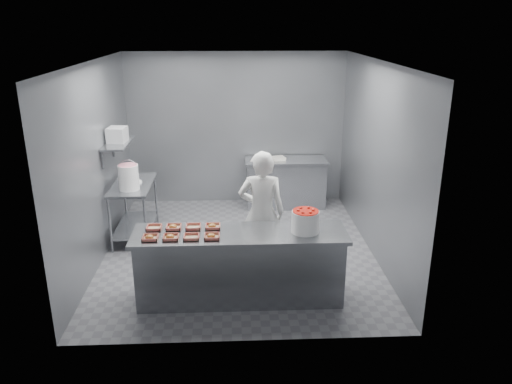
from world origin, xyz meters
TOP-DOWN VIEW (x-y plane):
  - floor at (0.00, 0.00)m, footprint 4.50×4.50m
  - ceiling at (0.00, 0.00)m, footprint 4.50×4.50m
  - wall_back at (0.00, 2.25)m, footprint 4.00×0.04m
  - wall_left at (-2.00, 0.00)m, footprint 0.04×4.50m
  - wall_right at (2.00, 0.00)m, footprint 0.04×4.50m
  - service_counter at (0.00, -1.35)m, footprint 2.60×0.70m
  - prep_table at (-1.65, 0.60)m, footprint 0.60×1.20m
  - back_counter at (0.90, 1.90)m, footprint 1.50×0.60m
  - wall_shelf at (-1.82, 0.60)m, footprint 0.35×0.90m
  - tray_0 at (-1.05, -1.50)m, footprint 0.19×0.18m
  - tray_1 at (-0.81, -1.50)m, footprint 0.19×0.18m
  - tray_2 at (-0.57, -1.50)m, footprint 0.19×0.18m
  - tray_3 at (-0.33, -1.50)m, footprint 0.19×0.18m
  - tray_4 at (-1.05, -1.20)m, footprint 0.19×0.18m
  - tray_5 at (-0.81, -1.20)m, footprint 0.19×0.18m
  - tray_6 at (-0.57, -1.20)m, footprint 0.19×0.18m
  - tray_7 at (-0.33, -1.20)m, footprint 0.19×0.18m
  - worker at (0.31, -0.61)m, footprint 0.66×0.46m
  - strawberry_tub at (0.79, -1.37)m, footprint 0.33×0.33m
  - glaze_bucket at (-1.64, 0.33)m, footprint 0.32×0.30m
  - bucket_lid at (-1.65, 0.64)m, footprint 0.30×0.30m
  - rag at (-1.69, 0.80)m, footprint 0.15×0.13m
  - appliance at (-1.82, 0.63)m, footprint 0.29×0.32m
  - paper_stack at (0.72, 1.90)m, footprint 0.33×0.26m

SIDE VIEW (x-z plane):
  - floor at x=0.00m, z-range 0.00..0.00m
  - back_counter at x=0.90m, z-range 0.00..0.90m
  - service_counter at x=0.00m, z-range 0.00..0.90m
  - prep_table at x=-1.65m, z-range 0.14..1.04m
  - worker at x=0.31m, z-range 0.00..1.72m
  - rag at x=-1.69m, z-range 0.90..0.92m
  - bucket_lid at x=-1.65m, z-range 0.90..0.92m
  - tray_2 at x=-0.57m, z-range 0.90..0.94m
  - tray_4 at x=-1.05m, z-range 0.90..0.94m
  - tray_6 at x=-0.57m, z-range 0.90..0.94m
  - tray_0 at x=-1.05m, z-range 0.89..0.95m
  - tray_1 at x=-0.81m, z-range 0.89..0.95m
  - tray_3 at x=-0.33m, z-range 0.89..0.95m
  - tray_5 at x=-0.81m, z-range 0.89..0.95m
  - tray_7 at x=-0.33m, z-range 0.89..0.95m
  - paper_stack at x=0.72m, z-range 0.90..0.95m
  - strawberry_tub at x=0.79m, z-range 0.91..1.19m
  - glaze_bucket at x=-1.64m, z-range 0.87..1.33m
  - wall_back at x=0.00m, z-range 0.00..2.80m
  - wall_left at x=-2.00m, z-range 0.00..2.80m
  - wall_right at x=2.00m, z-range 0.00..2.80m
  - wall_shelf at x=-1.82m, z-range 1.54..1.56m
  - appliance at x=-1.82m, z-range 1.56..1.79m
  - ceiling at x=0.00m, z-range 2.80..2.80m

